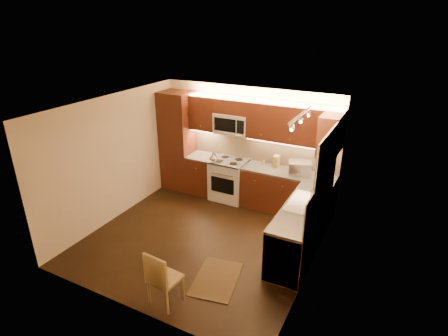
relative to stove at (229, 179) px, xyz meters
The scene contains 37 objects.
floor 1.76m from the stove, 79.85° to the right, with size 4.00×4.00×0.01m, color black.
ceiling 2.66m from the stove, 79.85° to the right, with size 4.00×4.00×0.01m, color beige.
wall_back 0.91m from the stove, 47.29° to the left, with size 4.00×0.01×2.50m, color beige.
wall_front 3.77m from the stove, 85.33° to the right, with size 4.00×0.01×2.50m, color beige.
wall_left 2.51m from the stove, 135.42° to the right, with size 0.01×4.00×2.50m, color beige.
wall_right 2.95m from the stove, 36.06° to the right, with size 0.01×4.00×2.50m, color beige.
pantry 1.52m from the stove, behind, with size 0.70×0.60×2.30m, color #4E1D10.
base_cab_back_left 0.69m from the stove, behind, with size 0.62×0.60×0.86m, color #4E1D10.
counter_back_left 0.81m from the stove, behind, with size 0.62×0.60×0.04m, color #353230.
base_cab_back_right 1.34m from the stove, ahead, with size 1.92×0.60×0.86m, color #4E1D10.
counter_back_right 1.40m from the stove, ahead, with size 1.92×0.60×0.04m, color #353230.
base_cab_right 2.37m from the stove, 32.52° to the right, with size 0.60×2.00×0.86m, color #4E1D10.
counter_right 2.41m from the stove, 32.52° to the right, with size 0.60×2.00×0.04m, color #353230.
dishwasher 2.81m from the stove, 44.64° to the right, with size 0.58×0.60×0.84m, color silver.
backsplash_back 1.03m from the stove, 25.86° to the left, with size 3.30×0.02×0.60m, color tan.
backsplash_right 2.72m from the stove, 29.11° to the right, with size 0.02×2.00×0.60m, color tan.
upper_cab_back_left 1.58m from the stove, 167.74° to the left, with size 0.62×0.35×0.75m, color #4E1D10.
upper_cab_back_right 1.95m from the stove, ahead, with size 1.92×0.35×0.75m, color #4E1D10.
upper_cab_bridge 1.64m from the stove, 90.00° to the left, with size 0.76×0.35×0.31m, color #4E1D10.
upper_cab_right_corner 2.57m from the stove, ahead, with size 0.35×0.50×0.75m, color #4E1D10.
stove is the anchor object (origin of this frame).
microwave 1.27m from the stove, 90.00° to the left, with size 0.76×0.38×0.44m, color silver, non-canonical shape.
window_frame 2.79m from the stove, 26.21° to the right, with size 0.03×1.44×1.24m, color silver.
window_blinds 2.77m from the stove, 26.41° to the right, with size 0.02×1.36×1.16m, color silver.
sink 2.35m from the stove, 29.36° to the right, with size 0.52×0.86×0.15m, color silver, non-canonical shape.
faucet 2.52m from the stove, 27.30° to the right, with size 0.20×0.04×0.30m, color silver, non-canonical shape.
track_light_bar 3.01m from the stove, 34.57° to the right, with size 0.04×1.20×0.03m, color silver.
kettle 0.66m from the stove, 140.07° to the right, with size 0.18×0.18×0.21m, color silver, non-canonical shape.
toaster_oven 1.67m from the stove, ahead, with size 0.44×0.33×0.26m, color silver.
knife_block 1.18m from the stove, 10.16° to the left, with size 0.11×0.18×0.25m, color #9C7A46.
spice_jar_a 0.69m from the stove, 27.05° to the left, with size 0.04×0.04×0.09m, color silver.
spice_jar_b 0.94m from the stove, 17.95° to the left, with size 0.04×0.04×0.10m, color brown.
spice_jar_c 0.94m from the stove, 19.07° to the left, with size 0.04×0.04×0.09m, color silver.
spice_jar_d 0.90m from the stove, 11.83° to the left, with size 0.04×0.04×0.10m, color olive.
soap_bottle 2.42m from the stove, 18.89° to the right, with size 0.09×0.09×0.21m, color white.
rug 2.82m from the stove, 67.51° to the right, with size 0.65×0.98×0.01m, color black.
dining_chair 3.41m from the stove, 78.88° to the right, with size 0.40×0.40×0.90m, color #9C7A46, non-canonical shape.
Camera 1 is at (2.98, -4.95, 3.87)m, focal length 29.15 mm.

